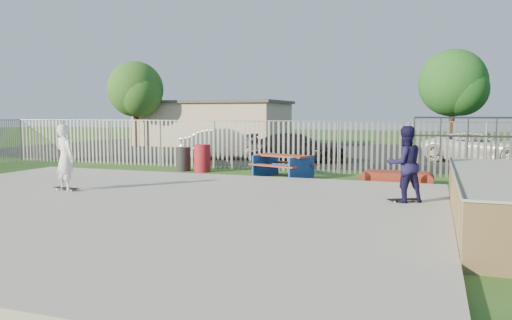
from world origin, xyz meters
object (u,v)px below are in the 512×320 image
(trash_bin_red, at_px, (202,158))
(skater_navy, at_px, (405,164))
(trash_bin_grey, at_px, (183,159))
(tree_left, at_px, (135,89))
(car_white, at_px, (481,147))
(skater_white, at_px, (65,157))
(tree_mid, at_px, (453,83))
(funbox, at_px, (397,178))
(car_silver, at_px, (228,144))
(car_dark, at_px, (297,147))
(picnic_table, at_px, (283,166))

(trash_bin_red, bearing_deg, skater_navy, -33.10)
(trash_bin_grey, bearing_deg, tree_left, 129.97)
(car_white, height_order, skater_white, skater_white)
(car_white, distance_m, tree_mid, 6.81)
(tree_left, distance_m, skater_white, 20.86)
(funbox, height_order, tree_mid, tree_mid)
(trash_bin_grey, relative_size, skater_navy, 0.51)
(tree_mid, bearing_deg, skater_white, -117.79)
(skater_white, bearing_deg, trash_bin_red, -81.49)
(car_silver, xyz_separation_m, tree_left, (-9.60, 6.56, 3.15))
(trash_bin_red, relative_size, skater_white, 0.59)
(trash_bin_grey, relative_size, car_silver, 0.21)
(trash_bin_grey, bearing_deg, trash_bin_red, -4.23)
(skater_white, bearing_deg, car_white, -111.29)
(trash_bin_red, xyz_separation_m, tree_mid, (9.51, 13.67, 3.51))
(funbox, height_order, skater_white, skater_white)
(trash_bin_red, height_order, car_silver, car_silver)
(car_dark, relative_size, tree_mid, 0.77)
(car_silver, bearing_deg, skater_white, 165.17)
(picnic_table, distance_m, car_silver, 7.42)
(picnic_table, xyz_separation_m, skater_white, (-4.58, -5.91, 0.66))
(tree_left, height_order, tree_mid, tree_mid)
(tree_left, bearing_deg, car_silver, -34.36)
(funbox, distance_m, tree_mid, 15.11)
(trash_bin_grey, xyz_separation_m, car_silver, (-0.25, 5.19, 0.30))
(funbox, relative_size, trash_bin_grey, 2.05)
(car_dark, bearing_deg, trash_bin_red, 148.34)
(picnic_table, distance_m, trash_bin_grey, 4.41)
(trash_bin_red, xyz_separation_m, car_silver, (-1.13, 5.26, 0.24))
(skater_navy, bearing_deg, trash_bin_grey, -61.58)
(car_dark, distance_m, skater_white, 12.24)
(car_silver, bearing_deg, picnic_table, -156.49)
(tree_left, bearing_deg, funbox, -34.73)
(funbox, bearing_deg, car_silver, 146.06)
(car_white, bearing_deg, car_silver, 118.66)
(tree_left, distance_m, skater_navy, 25.40)
(trash_bin_grey, xyz_separation_m, tree_left, (-9.85, 11.76, 3.45))
(funbox, xyz_separation_m, trash_bin_red, (-7.47, 0.79, 0.35))
(skater_white, bearing_deg, skater_navy, -153.77)
(car_white, xyz_separation_m, skater_navy, (-2.72, -13.01, 0.34))
(tree_left, relative_size, skater_navy, 3.15)
(trash_bin_red, distance_m, skater_navy, 9.49)
(trash_bin_grey, distance_m, car_white, 13.91)
(trash_bin_red, distance_m, tree_left, 16.32)
(car_silver, xyz_separation_m, car_dark, (3.59, -0.00, -0.09))
(picnic_table, relative_size, trash_bin_grey, 2.48)
(car_silver, xyz_separation_m, car_white, (11.78, 2.58, -0.05))
(tree_left, distance_m, tree_mid, 20.33)
(car_white, bearing_deg, skater_navy, -175.50)
(car_dark, bearing_deg, funbox, -146.90)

